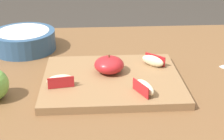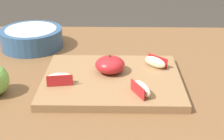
# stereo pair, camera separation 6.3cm
# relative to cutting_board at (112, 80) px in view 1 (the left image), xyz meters

# --- Properties ---
(dining_table) EXTENTS (1.12, 0.81, 0.74)m
(dining_table) POSITION_rel_cutting_board_xyz_m (0.05, 0.08, -0.13)
(dining_table) COLOR brown
(dining_table) RESTS_ON ground_plane
(cutting_board) EXTENTS (0.36, 0.29, 0.02)m
(cutting_board) POSITION_rel_cutting_board_xyz_m (0.00, 0.00, 0.00)
(cutting_board) COLOR olive
(cutting_board) RESTS_ON dining_table
(apple_half_skin_up) EXTENTS (0.08, 0.08, 0.05)m
(apple_half_skin_up) POSITION_rel_cutting_board_xyz_m (-0.01, 0.03, 0.03)
(apple_half_skin_up) COLOR #B21E23
(apple_half_skin_up) RESTS_ON cutting_board
(apple_wedge_middle) EXTENTS (0.07, 0.06, 0.03)m
(apple_wedge_middle) POSITION_rel_cutting_board_xyz_m (0.12, 0.06, 0.02)
(apple_wedge_middle) COLOR beige
(apple_wedge_middle) RESTS_ON cutting_board
(apple_wedge_right) EXTENTS (0.07, 0.03, 0.03)m
(apple_wedge_right) POSITION_rel_cutting_board_xyz_m (-0.13, -0.04, 0.02)
(apple_wedge_right) COLOR beige
(apple_wedge_right) RESTS_ON cutting_board
(apple_wedge_back) EXTENTS (0.05, 0.07, 0.03)m
(apple_wedge_back) POSITION_rel_cutting_board_xyz_m (0.07, -0.09, 0.02)
(apple_wedge_back) COLOR beige
(apple_wedge_back) RESTS_ON cutting_board
(ceramic_fruit_bowl) EXTENTS (0.20, 0.20, 0.07)m
(ceramic_fruit_bowl) POSITION_rel_cutting_board_xyz_m (-0.27, 0.26, 0.02)
(ceramic_fruit_bowl) COLOR #2D517A
(ceramic_fruit_bowl) RESTS_ON dining_table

